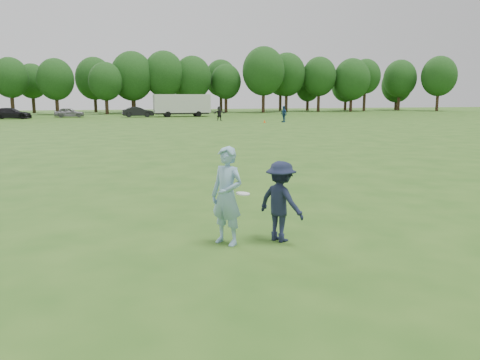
{
  "coord_description": "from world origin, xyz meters",
  "views": [
    {
      "loc": [
        -2.47,
        -8.54,
        2.89
      ],
      "look_at": [
        0.35,
        1.07,
        1.1
      ],
      "focal_mm": 35.0,
      "sensor_mm": 36.0,
      "label": 1
    }
  ],
  "objects": [
    {
      "name": "defender",
      "position": [
        0.89,
        0.02,
        0.82
      ],
      "size": [
        1.05,
        1.22,
        1.63
      ],
      "primitive_type": "imported",
      "rotation": [
        0.0,
        0.0,
        2.09
      ],
      "color": "#181F36",
      "rests_on": "ground"
    },
    {
      "name": "player_far_d",
      "position": [
        11.12,
        46.64,
        0.87
      ],
      "size": [
        1.62,
        0.54,
        1.74
      ],
      "primitive_type": "imported",
      "rotation": [
        0.0,
        0.0,
        -0.02
      ],
      "color": "#272727",
      "rests_on": "ground"
    },
    {
      "name": "cargo_trailer",
      "position": [
        8.72,
        59.54,
        1.78
      ],
      "size": [
        9.0,
        2.75,
        3.2
      ],
      "color": "silver",
      "rests_on": "ground"
    },
    {
      "name": "player_far_b",
      "position": [
        17.38,
        41.45,
        0.92
      ],
      "size": [
        0.66,
        1.15,
        1.85
      ],
      "primitive_type": "imported",
      "rotation": [
        0.0,
        0.0,
        -1.37
      ],
      "color": "navy",
      "rests_on": "ground"
    },
    {
      "name": "treeline",
      "position": [
        2.81,
        76.9,
        6.26
      ],
      "size": [
        130.35,
        18.39,
        11.74
      ],
      "color": "#332114",
      "rests_on": "ground"
    },
    {
      "name": "car_d",
      "position": [
        -13.8,
        58.92,
        0.72
      ],
      "size": [
        5.14,
        2.58,
        1.43
      ],
      "primitive_type": "imported",
      "rotation": [
        0.0,
        0.0,
        1.45
      ],
      "color": "black",
      "rests_on": "ground"
    },
    {
      "name": "field_cone",
      "position": [
        14.97,
        41.15,
        0.15
      ],
      "size": [
        0.28,
        0.28,
        0.3
      ],
      "primitive_type": "cone",
      "color": "#FD550D",
      "rests_on": "ground"
    },
    {
      "name": "car_f",
      "position": [
        2.47,
        59.8,
        0.72
      ],
      "size": [
        4.4,
        1.61,
        1.44
      ],
      "primitive_type": "imported",
      "rotation": [
        0.0,
        0.0,
        1.59
      ],
      "color": "black",
      "rests_on": "ground"
    },
    {
      "name": "ground",
      "position": [
        0.0,
        0.0,
        0.0
      ],
      "size": [
        200.0,
        200.0,
        0.0
      ],
      "primitive_type": "plane",
      "color": "#285217",
      "rests_on": "ground"
    },
    {
      "name": "disc_in_play",
      "position": [
        0.07,
        -0.07,
        1.04
      ],
      "size": [
        0.28,
        0.28,
        0.05
      ],
      "color": "white",
      "rests_on": "ground"
    },
    {
      "name": "thrower",
      "position": [
        -0.2,
        0.13,
        0.97
      ],
      "size": [
        0.8,
        0.85,
        1.94
      ],
      "primitive_type": "imported",
      "rotation": [
        0.0,
        0.0,
        -0.92
      ],
      "color": "#81ADC8",
      "rests_on": "ground"
    },
    {
      "name": "car_e",
      "position": [
        -6.82,
        61.2,
        0.68
      ],
      "size": [
        4.01,
        1.63,
        1.36
      ],
      "primitive_type": "imported",
      "rotation": [
        0.0,
        0.0,
        1.58
      ],
      "color": "slate",
      "rests_on": "ground"
    }
  ]
}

